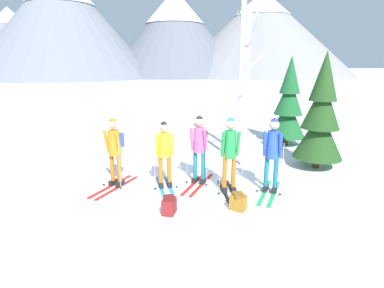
{
  "coord_description": "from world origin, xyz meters",
  "views": [
    {
      "loc": [
        -1.34,
        -7.25,
        3.04
      ],
      "look_at": [
        0.07,
        0.27,
        1.05
      ],
      "focal_mm": 28.73,
      "sensor_mm": 36.0,
      "label": 1
    }
  ],
  "objects_px": {
    "skier_in_yellow": "(164,151)",
    "backpack_on_snow_beside": "(238,202)",
    "skier_in_pink": "(199,146)",
    "birch_tree_slender": "(241,72)",
    "backpack_on_snow_front": "(169,205)",
    "birch_tree_tall": "(246,92)",
    "skier_in_orange": "(115,148)",
    "skier_in_blue": "(273,151)",
    "pine_tree_mid": "(321,116)",
    "pine_tree_near": "(288,105)",
    "skier_in_green": "(230,150)"
  },
  "relations": [
    {
      "from": "skier_in_orange",
      "to": "pine_tree_near",
      "type": "relative_size",
      "value": 0.53
    },
    {
      "from": "skier_in_green",
      "to": "birch_tree_tall",
      "type": "xyz_separation_m",
      "value": [
        1.04,
        1.84,
        1.2
      ]
    },
    {
      "from": "skier_in_pink",
      "to": "pine_tree_near",
      "type": "bearing_deg",
      "value": 38.44
    },
    {
      "from": "skier_in_green",
      "to": "skier_in_pink",
      "type": "bearing_deg",
      "value": 129.73
    },
    {
      "from": "skier_in_green",
      "to": "pine_tree_near",
      "type": "bearing_deg",
      "value": 48.28
    },
    {
      "from": "pine_tree_near",
      "to": "birch_tree_slender",
      "type": "distance_m",
      "value": 2.58
    },
    {
      "from": "backpack_on_snow_beside",
      "to": "skier_in_blue",
      "type": "bearing_deg",
      "value": 35.54
    },
    {
      "from": "skier_in_green",
      "to": "skier_in_blue",
      "type": "height_order",
      "value": "skier_in_green"
    },
    {
      "from": "pine_tree_near",
      "to": "birch_tree_slender",
      "type": "height_order",
      "value": "birch_tree_slender"
    },
    {
      "from": "skier_in_blue",
      "to": "birch_tree_tall",
      "type": "height_order",
      "value": "birch_tree_tall"
    },
    {
      "from": "skier_in_orange",
      "to": "skier_in_green",
      "type": "bearing_deg",
      "value": -18.58
    },
    {
      "from": "skier_in_green",
      "to": "pine_tree_near",
      "type": "height_order",
      "value": "pine_tree_near"
    },
    {
      "from": "skier_in_orange",
      "to": "birch_tree_slender",
      "type": "height_order",
      "value": "birch_tree_slender"
    },
    {
      "from": "backpack_on_snow_front",
      "to": "skier_in_blue",
      "type": "bearing_deg",
      "value": 14.82
    },
    {
      "from": "skier_in_blue",
      "to": "backpack_on_snow_front",
      "type": "relative_size",
      "value": 4.71
    },
    {
      "from": "skier_in_orange",
      "to": "skier_in_pink",
      "type": "relative_size",
      "value": 0.98
    },
    {
      "from": "skier_in_yellow",
      "to": "skier_in_blue",
      "type": "relative_size",
      "value": 0.93
    },
    {
      "from": "skier_in_pink",
      "to": "skier_in_green",
      "type": "bearing_deg",
      "value": -50.27
    },
    {
      "from": "birch_tree_tall",
      "to": "backpack_on_snow_front",
      "type": "height_order",
      "value": "birch_tree_tall"
    },
    {
      "from": "skier_in_yellow",
      "to": "pine_tree_mid",
      "type": "bearing_deg",
      "value": 8.33
    },
    {
      "from": "pine_tree_mid",
      "to": "skier_in_orange",
      "type": "bearing_deg",
      "value": -176.46
    },
    {
      "from": "pine_tree_near",
      "to": "birch_tree_slender",
      "type": "relative_size",
      "value": 0.62
    },
    {
      "from": "skier_in_yellow",
      "to": "backpack_on_snow_beside",
      "type": "bearing_deg",
      "value": -47.86
    },
    {
      "from": "skier_in_pink",
      "to": "birch_tree_tall",
      "type": "distance_m",
      "value": 2.34
    },
    {
      "from": "skier_in_pink",
      "to": "pine_tree_near",
      "type": "distance_m",
      "value": 5.3
    },
    {
      "from": "skier_in_yellow",
      "to": "backpack_on_snow_front",
      "type": "relative_size",
      "value": 4.36
    },
    {
      "from": "skier_in_yellow",
      "to": "skier_in_pink",
      "type": "xyz_separation_m",
      "value": [
        0.91,
        0.11,
        0.06
      ]
    },
    {
      "from": "birch_tree_slender",
      "to": "backpack_on_snow_beside",
      "type": "xyz_separation_m",
      "value": [
        -1.48,
        -4.28,
        -2.6
      ]
    },
    {
      "from": "skier_in_yellow",
      "to": "pine_tree_mid",
      "type": "height_order",
      "value": "pine_tree_mid"
    },
    {
      "from": "skier_in_pink",
      "to": "pine_tree_mid",
      "type": "xyz_separation_m",
      "value": [
        3.73,
        0.57,
        0.54
      ]
    },
    {
      "from": "birch_tree_slender",
      "to": "skier_in_orange",
      "type": "bearing_deg",
      "value": -149.63
    },
    {
      "from": "skier_in_yellow",
      "to": "pine_tree_mid",
      "type": "distance_m",
      "value": 4.74
    },
    {
      "from": "skier_in_pink",
      "to": "skier_in_blue",
      "type": "bearing_deg",
      "value": -29.21
    },
    {
      "from": "birch_tree_slender",
      "to": "backpack_on_snow_front",
      "type": "bearing_deg",
      "value": -125.24
    },
    {
      "from": "skier_in_orange",
      "to": "backpack_on_snow_beside",
      "type": "distance_m",
      "value": 3.33
    },
    {
      "from": "skier_in_yellow",
      "to": "skier_in_pink",
      "type": "bearing_deg",
      "value": 6.72
    },
    {
      "from": "pine_tree_near",
      "to": "backpack_on_snow_front",
      "type": "bearing_deg",
      "value": -136.51
    },
    {
      "from": "pine_tree_mid",
      "to": "backpack_on_snow_beside",
      "type": "xyz_separation_m",
      "value": [
        -3.24,
        -2.24,
        -1.38
      ]
    },
    {
      "from": "pine_tree_near",
      "to": "backpack_on_snow_front",
      "type": "xyz_separation_m",
      "value": [
        -5.11,
        -4.85,
        -1.35
      ]
    },
    {
      "from": "birch_tree_slender",
      "to": "pine_tree_mid",
      "type": "bearing_deg",
      "value": -49.39
    },
    {
      "from": "skier_in_green",
      "to": "skier_in_yellow",
      "type": "bearing_deg",
      "value": 158.34
    },
    {
      "from": "backpack_on_snow_front",
      "to": "backpack_on_snow_beside",
      "type": "height_order",
      "value": "same"
    },
    {
      "from": "birch_tree_tall",
      "to": "backpack_on_snow_front",
      "type": "relative_size",
      "value": 11.28
    },
    {
      "from": "backpack_on_snow_beside",
      "to": "backpack_on_snow_front",
      "type": "bearing_deg",
      "value": 176.09
    },
    {
      "from": "skier_in_orange",
      "to": "skier_in_pink",
      "type": "xyz_separation_m",
      "value": [
        2.13,
        -0.21,
        0.02
      ]
    },
    {
      "from": "skier_in_yellow",
      "to": "backpack_on_snow_beside",
      "type": "height_order",
      "value": "skier_in_yellow"
    },
    {
      "from": "pine_tree_mid",
      "to": "birch_tree_slender",
      "type": "distance_m",
      "value": 2.96
    },
    {
      "from": "skier_in_orange",
      "to": "skier_in_yellow",
      "type": "height_order",
      "value": "skier_in_orange"
    },
    {
      "from": "skier_in_green",
      "to": "skier_in_blue",
      "type": "relative_size",
      "value": 1.01
    },
    {
      "from": "backpack_on_snow_front",
      "to": "backpack_on_snow_beside",
      "type": "xyz_separation_m",
      "value": [
        1.47,
        -0.1,
        0.0
      ]
    }
  ]
}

